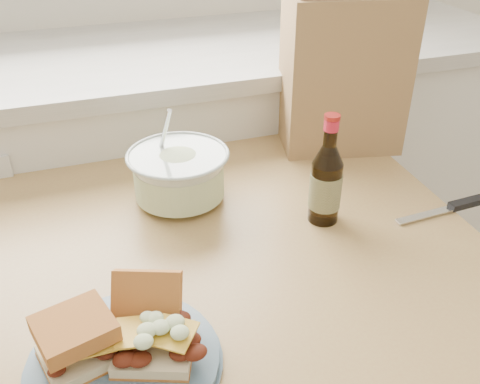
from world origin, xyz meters
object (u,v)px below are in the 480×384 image
object	(u,v)px
beer_bottle	(326,182)
coleslaw_bowl	(179,177)
plate	(124,362)
paper_bag	(343,72)
dining_table	(228,301)

from	to	relation	value
beer_bottle	coleslaw_bowl	bearing A→B (deg)	162.41
plate	paper_bag	distance (m)	0.82
plate	coleslaw_bowl	world-z (taller)	coleslaw_bowl
plate	coleslaw_bowl	bearing A→B (deg)	66.11
plate	coleslaw_bowl	distance (m)	0.43
plate	paper_bag	bearing A→B (deg)	41.18
dining_table	paper_bag	bearing A→B (deg)	42.75
dining_table	coleslaw_bowl	bearing A→B (deg)	101.97
coleslaw_bowl	paper_bag	world-z (taller)	paper_bag
beer_bottle	dining_table	bearing A→B (deg)	-152.73
plate	beer_bottle	bearing A→B (deg)	29.16
dining_table	plate	xyz separation A→B (m)	(-0.21, -0.19, 0.12)
coleslaw_bowl	beer_bottle	size ratio (longest dim) A/B	0.93
coleslaw_bowl	beer_bottle	distance (m)	0.29
beer_bottle	paper_bag	xyz separation A→B (m)	(0.18, 0.29, 0.09)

